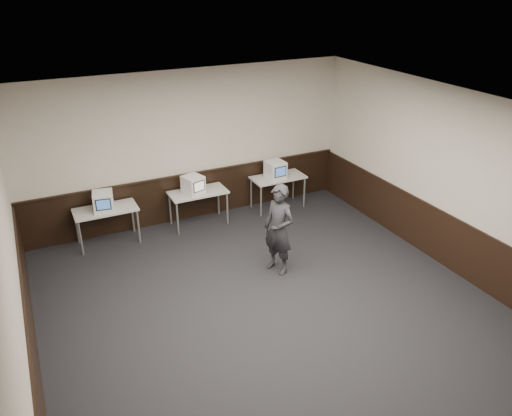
{
  "coord_description": "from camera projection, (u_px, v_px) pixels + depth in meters",
  "views": [
    {
      "loc": [
        -3.09,
        -5.49,
        4.92
      ],
      "look_at": [
        0.37,
        1.6,
        1.15
      ],
      "focal_mm": 35.0,
      "sensor_mm": 36.0,
      "label": 1
    }
  ],
  "objects": [
    {
      "name": "floor",
      "position": [
        280.0,
        318.0,
        7.79
      ],
      "size": [
        8.0,
        8.0,
        0.0
      ],
      "primitive_type": "plane",
      "color": "black",
      "rests_on": "ground"
    },
    {
      "name": "back_wall",
      "position": [
        189.0,
        147.0,
        10.35
      ],
      "size": [
        7.0,
        0.0,
        7.0
      ],
      "primitive_type": "plane",
      "rotation": [
        1.57,
        0.0,
        0.0
      ],
      "color": "beige",
      "rests_on": "ground"
    },
    {
      "name": "ceiling",
      "position": [
        285.0,
        118.0,
        6.41
      ],
      "size": [
        8.0,
        8.0,
        0.0
      ],
      "primitive_type": "plane",
      "rotation": [
        3.14,
        0.0,
        0.0
      ],
      "color": "white",
      "rests_on": "back_wall"
    },
    {
      "name": "desk_right",
      "position": [
        278.0,
        180.0,
        11.17
      ],
      "size": [
        1.2,
        0.6,
        0.75
      ],
      "color": "beige",
      "rests_on": "ground"
    },
    {
      "name": "wainscot_right",
      "position": [
        450.0,
        242.0,
        8.96
      ],
      "size": [
        0.04,
        7.98,
        1.0
      ],
      "primitive_type": "cube",
      "color": "black",
      "rests_on": "right_wall"
    },
    {
      "name": "emac_left",
      "position": [
        103.0,
        201.0,
        9.5
      ],
      "size": [
        0.44,
        0.45,
        0.38
      ],
      "rotation": [
        0.0,
        0.0,
        -0.17
      ],
      "color": "white",
      "rests_on": "desk_left"
    },
    {
      "name": "person",
      "position": [
        279.0,
        230.0,
        8.7
      ],
      "size": [
        0.59,
        0.71,
        1.66
      ],
      "primitive_type": "imported",
      "rotation": [
        0.0,
        0.0,
        -1.19
      ],
      "color": "#26252A",
      "rests_on": "ground"
    },
    {
      "name": "desk_center",
      "position": [
        198.0,
        195.0,
        10.42
      ],
      "size": [
        1.2,
        0.6,
        0.75
      ],
      "color": "beige",
      "rests_on": "ground"
    },
    {
      "name": "wainscot_back",
      "position": [
        192.0,
        196.0,
        10.8
      ],
      "size": [
        6.98,
        0.04,
        1.0
      ],
      "primitive_type": "cube",
      "color": "black",
      "rests_on": "back_wall"
    },
    {
      "name": "desk_left",
      "position": [
        106.0,
        212.0,
        9.67
      ],
      "size": [
        1.2,
        0.6,
        0.75
      ],
      "color": "beige",
      "rests_on": "ground"
    },
    {
      "name": "left_wall",
      "position": [
        14.0,
        290.0,
        5.72
      ],
      "size": [
        0.0,
        8.0,
        8.0
      ],
      "primitive_type": "plane",
      "rotation": [
        1.57,
        0.0,
        1.57
      ],
      "color": "beige",
      "rests_on": "ground"
    },
    {
      "name": "emac_right",
      "position": [
        275.0,
        170.0,
        10.99
      ],
      "size": [
        0.41,
        0.44,
        0.39
      ],
      "rotation": [
        0.0,
        0.0,
        0.07
      ],
      "color": "white",
      "rests_on": "desk_right"
    },
    {
      "name": "right_wall",
      "position": [
        462.0,
        186.0,
        8.49
      ],
      "size": [
        0.0,
        8.0,
        8.0
      ],
      "primitive_type": "plane",
      "rotation": [
        1.57,
        0.0,
        -1.57
      ],
      "color": "beige",
      "rests_on": "ground"
    },
    {
      "name": "emac_center",
      "position": [
        193.0,
        185.0,
        10.25
      ],
      "size": [
        0.47,
        0.49,
        0.37
      ],
      "rotation": [
        0.0,
        0.0,
        0.32
      ],
      "color": "white",
      "rests_on": "desk_center"
    },
    {
      "name": "wainscot_left",
      "position": [
        35.0,
        363.0,
        6.2
      ],
      "size": [
        0.04,
        7.98,
        1.0
      ],
      "primitive_type": "cube",
      "color": "black",
      "rests_on": "left_wall"
    },
    {
      "name": "wainscot_rail",
      "position": [
        191.0,
        174.0,
        10.56
      ],
      "size": [
        6.98,
        0.06,
        0.04
      ],
      "primitive_type": "cube",
      "color": "black",
      "rests_on": "wainscot_back"
    }
  ]
}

